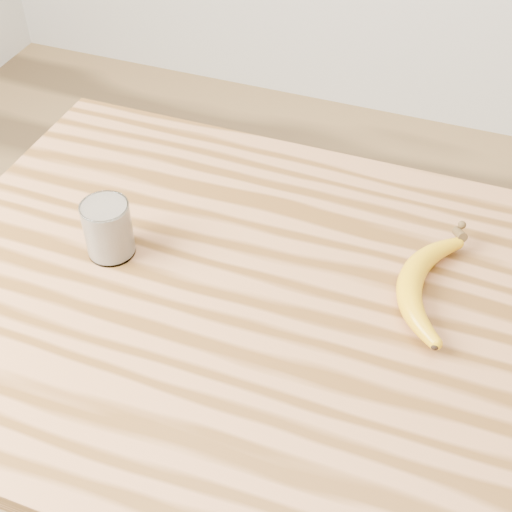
% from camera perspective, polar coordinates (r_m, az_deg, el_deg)
% --- Properties ---
extents(room, '(4.04, 4.04, 2.70)m').
position_cam_1_polar(room, '(0.77, 4.92, 18.42)').
color(room, '#9B7646').
rests_on(room, ground).
extents(table, '(1.20, 0.80, 0.90)m').
position_cam_1_polar(table, '(1.15, 3.18, -8.66)').
color(table, '#A1693F').
rests_on(table, ground).
extents(smoothie_glass, '(0.08, 0.08, 0.09)m').
position_cam_1_polar(smoothie_glass, '(1.13, -11.76, 2.16)').
color(smoothie_glass, white).
rests_on(smoothie_glass, table).
extents(banana, '(0.12, 0.32, 0.04)m').
position_cam_1_polar(banana, '(1.09, 12.20, -1.95)').
color(banana, '#CF940D').
rests_on(banana, table).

